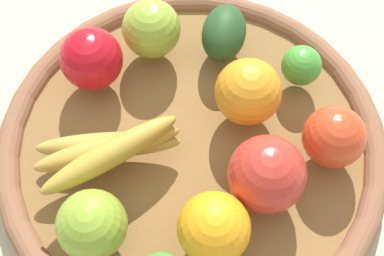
{
  "coord_description": "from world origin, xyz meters",
  "views": [
    {
      "loc": [
        -0.2,
        0.17,
        0.55
      ],
      "look_at": [
        0.0,
        0.0,
        0.06
      ],
      "focal_mm": 49.04,
      "sensor_mm": 36.0,
      "label": 1
    }
  ],
  "objects": [
    {
      "name": "orange_1",
      "position": [
        -0.01,
        -0.07,
        0.08
      ],
      "size": [
        0.08,
        0.08,
        0.07
      ],
      "primitive_type": "sphere",
      "rotation": [
        0.0,
        0.0,
        4.56
      ],
      "color": "orange",
      "rests_on": "basket"
    },
    {
      "name": "avocado",
      "position": [
        0.07,
        -0.11,
        0.07
      ],
      "size": [
        0.09,
        0.09,
        0.05
      ],
      "primitive_type": "ellipsoid",
      "rotation": [
        0.0,
        0.0,
        5.39
      ],
      "color": "#234621",
      "rests_on": "basket"
    },
    {
      "name": "basket",
      "position": [
        0.0,
        0.0,
        0.02
      ],
      "size": [
        0.43,
        0.43,
        0.04
      ],
      "color": "brown",
      "rests_on": "ground_plane"
    },
    {
      "name": "apple_2",
      "position": [
        0.13,
        0.03,
        0.08
      ],
      "size": [
        0.09,
        0.09,
        0.07
      ],
      "primitive_type": "sphere",
      "rotation": [
        0.0,
        0.0,
        6.0
      ],
      "color": "red",
      "rests_on": "basket"
    },
    {
      "name": "orange_0",
      "position": [
        -0.1,
        0.06,
        0.07
      ],
      "size": [
        0.08,
        0.08,
        0.07
      ],
      "primitive_type": "sphere",
      "rotation": [
        0.0,
        0.0,
        1.8
      ],
      "color": "orange",
      "rests_on": "basket"
    },
    {
      "name": "ground_plane",
      "position": [
        0.0,
        0.0,
        0.0
      ],
      "size": [
        2.4,
        2.4,
        0.0
      ],
      "primitive_type": "plane",
      "color": "#C2B598",
      "rests_on": "ground"
    },
    {
      "name": "lime_0",
      "position": [
        -0.02,
        -0.15,
        0.06
      ],
      "size": [
        0.06,
        0.06,
        0.05
      ],
      "primitive_type": "sphere",
      "rotation": [
        0.0,
        0.0,
        2.46
      ],
      "color": "green",
      "rests_on": "basket"
    },
    {
      "name": "apple_3",
      "position": [
        -0.09,
        -0.02,
        0.08
      ],
      "size": [
        0.1,
        0.1,
        0.08
      ],
      "primitive_type": "sphere",
      "rotation": [
        0.0,
        0.0,
        1.26
      ],
      "color": "red",
      "rests_on": "basket"
    },
    {
      "name": "banana_bunch",
      "position": [
        0.03,
        0.08,
        0.07
      ],
      "size": [
        0.11,
        0.16,
        0.05
      ],
      "color": "#AE913B",
      "rests_on": "basket"
    },
    {
      "name": "apple_4",
      "position": [
        0.12,
        -0.04,
        0.07
      ],
      "size": [
        0.07,
        0.07,
        0.07
      ],
      "primitive_type": "sphere",
      "rotation": [
        0.0,
        0.0,
        1.59
      ],
      "color": "#93B238",
      "rests_on": "basket"
    },
    {
      "name": "apple_0",
      "position": [
        -0.02,
        0.14,
        0.07
      ],
      "size": [
        0.07,
        0.07,
        0.07
      ],
      "primitive_type": "sphere",
      "rotation": [
        0.0,
        0.0,
        4.79
      ],
      "color": "#86A52F",
      "rests_on": "basket"
    },
    {
      "name": "apple_1",
      "position": [
        -0.11,
        -0.1,
        0.07
      ],
      "size": [
        0.08,
        0.08,
        0.07
      ],
      "primitive_type": "sphere",
      "rotation": [
        0.0,
        0.0,
        0.33
      ],
      "color": "red",
      "rests_on": "basket"
    }
  ]
}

